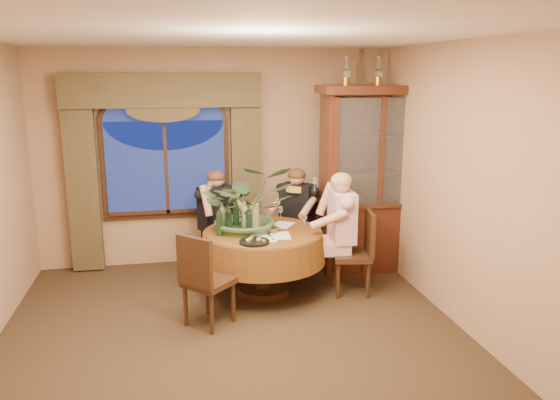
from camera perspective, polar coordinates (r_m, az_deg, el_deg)
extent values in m
plane|color=black|center=(5.30, -4.53, -14.93)|extent=(5.00, 5.00, 0.00)
plane|color=#A47D5D|center=(7.25, -7.09, 4.40)|extent=(4.50, 0.00, 4.50)
plane|color=#A47D5D|center=(5.52, 19.05, 1.01)|extent=(0.00, 5.00, 5.00)
plane|color=white|center=(4.69, -5.17, 16.85)|extent=(5.00, 5.00, 0.00)
cube|color=#443B23|center=(7.24, -19.94, 1.92)|extent=(0.38, 0.14, 2.32)
cube|color=#443B23|center=(7.22, -3.56, 2.65)|extent=(0.38, 0.14, 2.32)
cylinder|color=maroon|center=(6.29, -1.80, -6.52)|extent=(1.74, 1.74, 0.75)
cube|color=#3A180F|center=(7.00, 9.80, 2.09)|extent=(1.45, 0.57, 2.35)
cube|color=black|center=(6.32, 7.49, -5.53)|extent=(0.49, 0.49, 0.96)
cube|color=black|center=(7.07, 2.40, -3.39)|extent=(0.59, 0.59, 0.96)
cube|color=black|center=(7.09, -5.60, -3.39)|extent=(0.53, 0.53, 0.96)
cube|color=black|center=(5.56, -7.45, -8.20)|extent=(0.59, 0.59, 0.96)
imported|color=#3D5D39|center=(6.09, -3.38, 2.84)|extent=(1.05, 1.17, 0.91)
imported|color=#4B512D|center=(6.12, -0.90, -3.14)|extent=(0.17, 0.17, 0.05)
cylinder|color=black|center=(5.75, -2.69, -4.39)|extent=(0.32, 0.32, 0.02)
cylinder|color=black|center=(6.06, -5.38, -2.01)|extent=(0.07, 0.07, 0.33)
cylinder|color=tan|center=(6.18, -3.72, -1.66)|extent=(0.07, 0.07, 0.33)
cylinder|color=black|center=(5.99, -6.35, -2.21)|extent=(0.07, 0.07, 0.33)
cylinder|color=tan|center=(6.14, -6.08, -1.80)|extent=(0.07, 0.07, 0.33)
cylinder|color=black|center=(6.28, -4.62, -1.44)|extent=(0.07, 0.07, 0.33)
cylinder|color=black|center=(6.01, -3.25, -2.08)|extent=(0.07, 0.07, 0.33)
cube|color=white|center=(5.98, 0.04, -3.74)|extent=(0.24, 0.32, 0.00)
cube|color=white|center=(6.39, 0.27, -2.62)|extent=(0.34, 0.37, 0.00)
cube|color=white|center=(5.86, -1.81, -4.10)|extent=(0.29, 0.35, 0.00)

